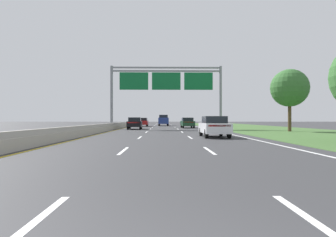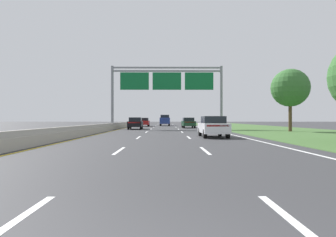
% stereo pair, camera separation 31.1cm
% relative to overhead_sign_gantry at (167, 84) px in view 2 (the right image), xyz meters
% --- Properties ---
extents(ground_plane, '(220.00, 220.00, 0.00)m').
position_rel_overhead_sign_gantry_xyz_m(ground_plane, '(-0.30, -2.36, -6.07)').
color(ground_plane, '#333335').
extents(lane_striping, '(11.96, 106.00, 0.01)m').
position_rel_overhead_sign_gantry_xyz_m(lane_striping, '(-0.30, -2.82, -6.07)').
color(lane_striping, white).
rests_on(lane_striping, ground).
extents(grass_verge_right, '(14.00, 110.00, 0.02)m').
position_rel_overhead_sign_gantry_xyz_m(grass_verge_right, '(13.65, -2.36, -6.06)').
color(grass_verge_right, '#3D602D').
rests_on(grass_verge_right, ground).
extents(median_barrier_concrete, '(0.60, 110.00, 0.85)m').
position_rel_overhead_sign_gantry_xyz_m(median_barrier_concrete, '(-6.90, -2.36, -5.72)').
color(median_barrier_concrete, '#A8A399').
rests_on(median_barrier_concrete, ground).
extents(overhead_sign_gantry, '(15.06, 0.42, 8.51)m').
position_rel_overhead_sign_gantry_xyz_m(overhead_sign_gantry, '(0.00, 0.00, 0.00)').
color(overhead_sign_gantry, gray).
rests_on(overhead_sign_gantry, ground).
extents(pickup_truck_blue, '(2.00, 5.40, 2.20)m').
position_rel_overhead_sign_gantry_xyz_m(pickup_truck_blue, '(-0.33, 19.60, -5.00)').
color(pickup_truck_blue, navy).
rests_on(pickup_truck_blue, ground).
extents(car_white_right_lane_sedan, '(1.83, 4.40, 1.57)m').
position_rel_overhead_sign_gantry_xyz_m(car_white_right_lane_sedan, '(3.41, -17.46, -5.26)').
color(car_white_right_lane_sedan, silver).
rests_on(car_white_right_lane_sedan, ground).
extents(car_red_left_lane_sedan, '(1.83, 4.40, 1.57)m').
position_rel_overhead_sign_gantry_xyz_m(car_red_left_lane_sedan, '(-4.13, 14.63, -5.26)').
color(car_red_left_lane_sedan, maroon).
rests_on(car_red_left_lane_sedan, ground).
extents(car_darkgreen_right_lane_sedan, '(1.92, 4.44, 1.57)m').
position_rel_overhead_sign_gantry_xyz_m(car_darkgreen_right_lane_sedan, '(3.30, 5.33, -5.26)').
color(car_darkgreen_right_lane_sedan, '#193D23').
rests_on(car_darkgreen_right_lane_sedan, ground).
extents(car_black_left_lane_sedan, '(1.94, 4.45, 1.57)m').
position_rel_overhead_sign_gantry_xyz_m(car_black_left_lane_sedan, '(-4.21, -0.09, -5.26)').
color(car_black_left_lane_sedan, black).
rests_on(car_black_left_lane_sedan, ground).
extents(roadside_tree_mid, '(4.08, 4.08, 6.79)m').
position_rel_overhead_sign_gantry_xyz_m(roadside_tree_mid, '(13.34, -7.80, -1.35)').
color(roadside_tree_mid, '#4C3823').
rests_on(roadside_tree_mid, ground).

